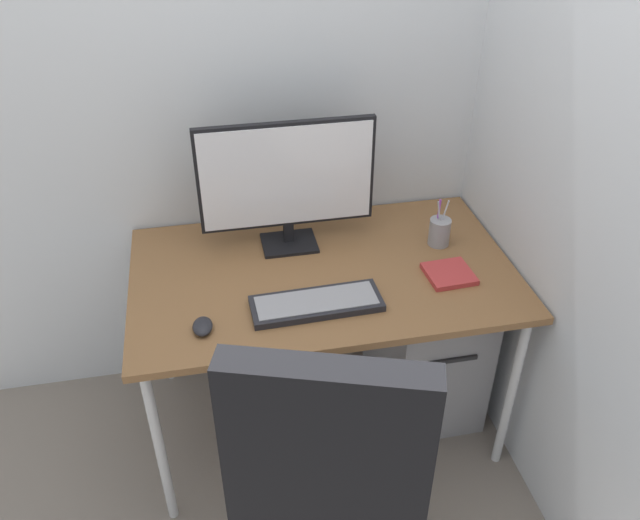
# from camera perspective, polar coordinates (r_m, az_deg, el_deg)

# --- Properties ---
(ground_plane) EXTENTS (8.00, 8.00, 0.00)m
(ground_plane) POSITION_cam_1_polar(r_m,az_deg,el_deg) (2.74, 0.23, -13.51)
(ground_plane) COLOR slate
(wall_back) EXTENTS (2.88, 0.04, 2.80)m
(wall_back) POSITION_cam_1_polar(r_m,az_deg,el_deg) (2.34, -1.91, 18.69)
(wall_back) COLOR silver
(wall_back) RESTS_ON ground_plane
(wall_side_right) EXTENTS (0.04, 2.36, 2.80)m
(wall_side_right) POSITION_cam_1_polar(r_m,az_deg,el_deg) (2.00, 22.19, 13.37)
(wall_side_right) COLOR silver
(wall_side_right) RESTS_ON ground_plane
(desk) EXTENTS (1.33, 0.80, 0.74)m
(desk) POSITION_cam_1_polar(r_m,az_deg,el_deg) (2.28, 0.27, -1.95)
(desk) COLOR brown
(desk) RESTS_ON ground_plane
(office_chair) EXTENTS (0.60, 0.65, 1.26)m
(office_chair) POSITION_cam_1_polar(r_m,az_deg,el_deg) (1.71, 1.12, -21.07)
(office_chair) COLOR black
(office_chair) RESTS_ON ground_plane
(filing_cabinet) EXTENTS (0.36, 0.55, 0.62)m
(filing_cabinet) POSITION_cam_1_polar(r_m,az_deg,el_deg) (2.66, 9.30, -6.69)
(filing_cabinet) COLOR gray
(filing_cabinet) RESTS_ON ground_plane
(monitor) EXTENTS (0.62, 0.16, 0.48)m
(monitor) POSITION_cam_1_polar(r_m,az_deg,el_deg) (2.26, -2.96, 7.11)
(monitor) COLOR black
(monitor) RESTS_ON desk
(keyboard) EXTENTS (0.43, 0.16, 0.03)m
(keyboard) POSITION_cam_1_polar(r_m,az_deg,el_deg) (2.08, -0.32, -3.86)
(keyboard) COLOR black
(keyboard) RESTS_ON desk
(mouse) EXTENTS (0.07, 0.09, 0.03)m
(mouse) POSITION_cam_1_polar(r_m,az_deg,el_deg) (2.02, -10.35, -5.79)
(mouse) COLOR black
(mouse) RESTS_ON desk
(pen_holder) EXTENTS (0.08, 0.08, 0.18)m
(pen_holder) POSITION_cam_1_polar(r_m,az_deg,el_deg) (2.40, 10.52, 2.50)
(pen_holder) COLOR gray
(pen_holder) RESTS_ON desk
(notebook) EXTENTS (0.16, 0.16, 0.02)m
(notebook) POSITION_cam_1_polar(r_m,az_deg,el_deg) (2.26, 11.35, -1.21)
(notebook) COLOR #B23333
(notebook) RESTS_ON desk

